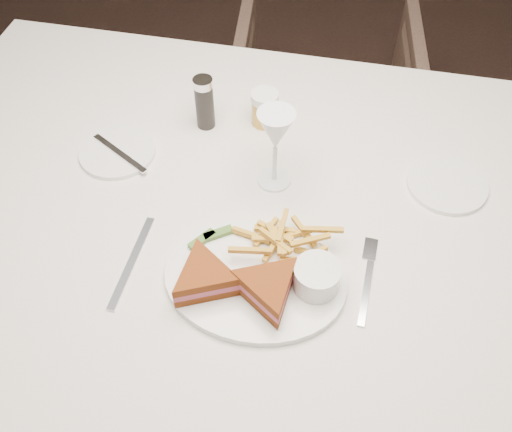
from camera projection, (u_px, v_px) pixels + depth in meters
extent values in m
plane|color=black|center=(245.00, 381.00, 1.67)|extent=(5.00, 5.00, 0.00)
cube|color=silver|center=(261.00, 310.00, 1.39)|extent=(1.62, 1.13, 0.75)
imported|color=#4C392F|center=(323.00, 100.00, 1.99)|extent=(0.70, 0.67, 0.63)
ellipsoid|color=white|center=(255.00, 279.00, 1.00)|extent=(0.33, 0.27, 0.01)
cube|color=silver|center=(132.00, 262.00, 1.02)|extent=(0.02, 0.21, 0.00)
cylinder|color=white|center=(118.00, 152.00, 1.20)|extent=(0.16, 0.16, 0.01)
cylinder|color=white|center=(447.00, 184.00, 1.14)|extent=(0.16, 0.16, 0.01)
cylinder|color=black|center=(205.00, 103.00, 1.21)|extent=(0.04, 0.04, 0.12)
cylinder|color=gold|center=(265.00, 108.00, 1.23)|extent=(0.06, 0.06, 0.08)
cube|color=#3E6523|center=(218.00, 234.00, 1.04)|extent=(0.05, 0.05, 0.01)
cube|color=#3E6523|center=(202.00, 240.00, 1.03)|extent=(0.04, 0.06, 0.01)
cylinder|color=white|center=(317.00, 277.00, 0.96)|extent=(0.08, 0.08, 0.05)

